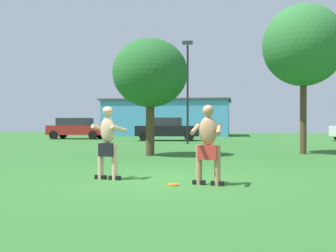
# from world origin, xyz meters

# --- Properties ---
(ground_plane) EXTENTS (80.00, 80.00, 0.00)m
(ground_plane) POSITION_xyz_m (0.00, 0.00, 0.00)
(ground_plane) COLOR #2D6628
(player_with_cap) EXTENTS (0.74, 0.65, 1.66)m
(player_with_cap) POSITION_xyz_m (-1.25, 0.01, 0.91)
(player_with_cap) COLOR black
(player_with_cap) RESTS_ON ground_plane
(player_in_red) EXTENTS (0.68, 0.67, 1.65)m
(player_in_red) POSITION_xyz_m (1.04, -0.47, 0.87)
(player_in_red) COLOR black
(player_in_red) RESTS_ON ground_plane
(frisbee) EXTENTS (0.25, 0.25, 0.03)m
(frisbee) POSITION_xyz_m (0.33, -0.62, 0.01)
(frisbee) COLOR orange
(frisbee) RESTS_ON ground_plane
(car_red_near_post) EXTENTS (4.33, 2.09, 1.58)m
(car_red_near_post) POSITION_xyz_m (-10.20, 20.85, 0.82)
(car_red_near_post) COLOR maroon
(car_red_near_post) RESTS_ON ground_plane
(car_black_far_end) EXTENTS (4.45, 2.34, 1.58)m
(car_black_far_end) POSITION_xyz_m (-3.02, 19.14, 0.82)
(car_black_far_end) COLOR black
(car_black_far_end) RESTS_ON ground_plane
(lamp_post) EXTENTS (0.60, 0.24, 6.02)m
(lamp_post) POSITION_xyz_m (-1.12, 15.11, 3.66)
(lamp_post) COLOR black
(lamp_post) RESTS_ON ground_plane
(outbuilding_behind_lot) EXTENTS (11.74, 6.97, 3.35)m
(outbuilding_behind_lot) POSITION_xyz_m (-4.57, 29.84, 1.68)
(outbuilding_behind_lot) COLOR #4C9ED1
(outbuilding_behind_lot) RESTS_ON ground_plane
(tree_left_field) EXTENTS (3.28, 3.28, 6.04)m
(tree_left_field) POSITION_xyz_m (4.33, 8.39, 4.38)
(tree_left_field) COLOR #4C3823
(tree_left_field) RESTS_ON ground_plane
(tree_right_field) EXTENTS (2.89, 2.89, 4.50)m
(tree_right_field) POSITION_xyz_m (-1.62, 6.61, 3.16)
(tree_right_field) COLOR #4C3823
(tree_right_field) RESTS_ON ground_plane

